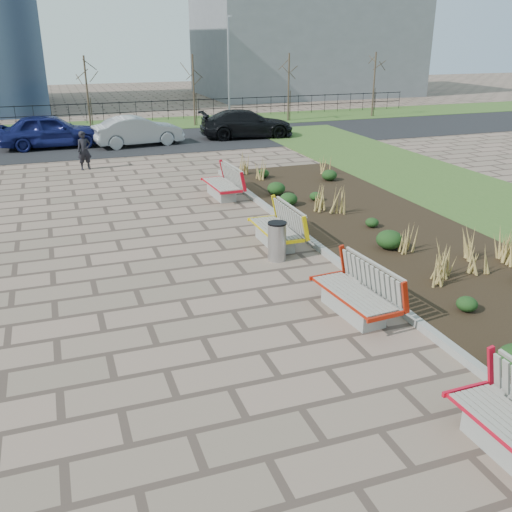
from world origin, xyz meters
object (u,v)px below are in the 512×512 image
object	(u,v)px
bench_c	(275,226)
bench_d	(221,183)
car_blue	(50,131)
lamp_east	(229,72)
bench_b	(354,291)
litter_bin	(277,242)
pedestrian	(84,151)
car_silver	(138,131)
car_black	(247,124)

from	to	relation	value
bench_c	bench_d	bearing A→B (deg)	90.14
bench_c	car_blue	world-z (taller)	car_blue
bench_d	lamp_east	size ratio (longest dim) A/B	0.35
bench_b	bench_d	size ratio (longest dim) A/B	1.00
litter_bin	lamp_east	distance (m)	22.04
bench_d	lamp_east	world-z (taller)	lamp_east
bench_b	lamp_east	size ratio (longest dim) A/B	0.35
bench_c	litter_bin	bearing A→B (deg)	-108.29
pedestrian	car_blue	distance (m)	5.48
pedestrian	lamp_east	size ratio (longest dim) A/B	0.26
pedestrian	car_silver	bearing A→B (deg)	45.35
car_blue	car_silver	size ratio (longest dim) A/B	1.10
bench_d	car_black	size ratio (longest dim) A/B	0.43
bench_d	litter_bin	world-z (taller)	bench_d
litter_bin	pedestrian	xyz separation A→B (m)	(-3.65, 11.78, 0.30)
pedestrian	lamp_east	world-z (taller)	lamp_east
pedestrian	car_silver	distance (m)	5.36
bench_b	car_silver	bearing A→B (deg)	88.48
litter_bin	car_black	bearing A→B (deg)	73.69
bench_d	bench_b	bearing A→B (deg)	-92.50
bench_c	car_silver	distance (m)	15.37
car_blue	car_silver	xyz separation A→B (m)	(4.03, -0.81, -0.10)
car_black	bench_c	bearing A→B (deg)	169.60
bench_c	car_blue	xyz separation A→B (m)	(-5.17, 16.13, 0.32)
litter_bin	car_silver	size ratio (longest dim) A/B	0.22
car_black	lamp_east	distance (m)	5.06
lamp_east	pedestrian	bearing A→B (deg)	-133.55
car_silver	lamp_east	size ratio (longest dim) A/B	0.71
lamp_east	car_silver	bearing A→B (deg)	-141.42
car_blue	car_black	size ratio (longest dim) A/B	0.96
car_silver	bench_d	bearing A→B (deg)	178.38
pedestrian	car_blue	size ratio (longest dim) A/B	0.33
bench_b	litter_bin	xyz separation A→B (m)	(-0.34, 3.18, -0.03)
bench_d	car_silver	world-z (taller)	car_silver
bench_d	litter_bin	size ratio (longest dim) A/B	2.25
car_blue	bench_c	bearing A→B (deg)	-162.72
bench_b	car_silver	world-z (taller)	car_silver
bench_b	pedestrian	size ratio (longest dim) A/B	1.37
bench_c	litter_bin	world-z (taller)	bench_c
bench_d	lamp_east	xyz separation A→B (m)	(5.00, 15.30, 2.54)
pedestrian	car_silver	size ratio (longest dim) A/B	0.36
car_blue	lamp_east	bearing A→B (deg)	-68.56
lamp_east	litter_bin	bearing A→B (deg)	-104.10
bench_c	pedestrian	xyz separation A→B (m)	(-3.98, 10.78, 0.27)
bench_b	lamp_east	distance (m)	25.05
bench_b	bench_c	world-z (taller)	same
bench_c	car_silver	bearing A→B (deg)	94.41
bench_d	car_blue	xyz separation A→B (m)	(-5.17, 11.20, 0.32)
bench_b	pedestrian	distance (m)	15.49
bench_b	car_black	xyz separation A→B (m)	(4.57, 19.93, 0.23)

